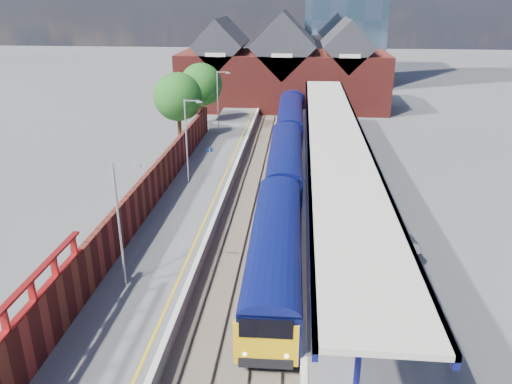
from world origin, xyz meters
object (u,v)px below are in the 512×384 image
lamp_post_b (121,217)px  parked_car_red (373,268)px  parked_car_dark (356,182)px  parked_car_blue (351,187)px  lamp_post_c (188,136)px  parked_car_silver (385,242)px  lamp_post_d (219,99)px  platform_sign (210,156)px  train (288,136)px

lamp_post_b → parked_car_red: lamp_post_b is taller
lamp_post_b → parked_car_dark: size_ratio=1.51×
lamp_post_b → parked_car_blue: 19.83m
lamp_post_c → parked_car_dark: bearing=-1.8°
lamp_post_c → parked_car_silver: 18.44m
lamp_post_d → platform_sign: 14.25m
train → platform_sign: 11.56m
lamp_post_b → platform_sign: (1.36, 18.00, -2.30)m
lamp_post_b → parked_car_dark: 20.98m
parked_car_silver → lamp_post_b: bearing=99.8°
parked_car_red → parked_car_blue: parked_car_red is taller
lamp_post_c → parked_car_silver: (14.40, -11.04, -3.32)m
platform_sign → parked_car_silver: platform_sign is taller
train → platform_sign: (-6.49, -9.54, 0.57)m
parked_car_dark → lamp_post_c: bearing=80.5°
lamp_post_d → parked_car_blue: lamp_post_d is taller
parked_car_red → parked_car_blue: (-0.09, 12.58, -0.01)m
parked_car_blue → lamp_post_b: bearing=128.6°
lamp_post_d → parked_car_blue: 22.25m
lamp_post_b → lamp_post_d: 32.00m
lamp_post_d → lamp_post_b: bearing=-90.0°
train → parked_car_dark: 13.32m
platform_sign → parked_car_silver: bearing=-45.0°
lamp_post_d → parked_car_silver: bearing=-62.0°
train → lamp_post_d: 9.48m
lamp_post_c → parked_car_dark: 14.07m
parked_car_red → lamp_post_c: bearing=50.8°
parked_car_red → parked_car_dark: parked_car_dark is taller
lamp_post_c → parked_car_dark: (13.66, -0.43, -3.32)m
lamp_post_c → lamp_post_b: bearing=-90.0°
lamp_post_b → platform_sign: bearing=85.7°
lamp_post_b → parked_car_dark: lamp_post_b is taller
lamp_post_d → parked_car_dark: 21.63m
lamp_post_d → parked_car_silver: 30.81m
lamp_post_c → platform_sign: size_ratio=2.80×
lamp_post_c → parked_car_blue: lamp_post_c is taller
parked_car_red → parked_car_dark: (0.38, 13.74, 0.05)m
lamp_post_b → lamp_post_c: bearing=90.0°
platform_sign → parked_car_red: platform_sign is taller
parked_car_red → parked_car_blue: size_ratio=0.83×
parked_car_silver → parked_car_blue: parked_car_silver is taller
platform_sign → parked_car_blue: (11.83, -3.59, -1.08)m
train → lamp_post_c: size_ratio=9.42×
lamp_post_b → parked_car_silver: lamp_post_b is taller
lamp_post_b → parked_car_red: bearing=7.8°
platform_sign → parked_car_dark: platform_sign is taller
train → parked_car_blue: bearing=-67.9°
parked_car_dark → lamp_post_d: bearing=32.1°
lamp_post_d → parked_car_silver: (14.40, -27.04, -3.32)m
platform_sign → parked_car_red: 20.12m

